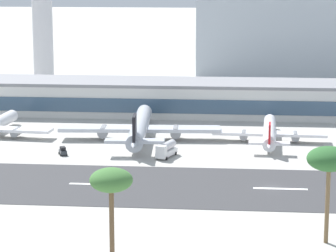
% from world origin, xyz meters
% --- Properties ---
extents(ground_plane, '(1400.00, 1400.00, 0.00)m').
position_xyz_m(ground_plane, '(0.00, 0.00, 0.00)').
color(ground_plane, '#B2AFA8').
extents(runway_strip, '(800.00, 33.75, 0.08)m').
position_xyz_m(runway_strip, '(0.00, -1.05, 0.04)').
color(runway_strip, '#38383A').
rests_on(runway_strip, ground_plane).
extents(runway_centreline_dash_3, '(12.00, 1.20, 0.01)m').
position_xyz_m(runway_centreline_dash_3, '(-39.53, -1.05, 0.09)').
color(runway_centreline_dash_3, white).
rests_on(runway_centreline_dash_3, runway_strip).
extents(runway_centreline_dash_4, '(12.00, 1.20, 0.01)m').
position_xyz_m(runway_centreline_dash_4, '(1.92, -1.05, 0.09)').
color(runway_centreline_dash_4, white).
rests_on(runway_centreline_dash_4, runway_strip).
extents(terminal_building, '(157.25, 22.26, 10.99)m').
position_xyz_m(terminal_building, '(-17.27, 86.29, 5.50)').
color(terminal_building, silver).
rests_on(terminal_building, ground_plane).
extents(control_tower, '(14.52, 14.52, 51.20)m').
position_xyz_m(control_tower, '(-84.52, 135.38, 30.05)').
color(control_tower, silver).
rests_on(control_tower, ground_plane).
extents(distant_hotel_block, '(96.78, 37.32, 49.75)m').
position_xyz_m(distant_hotel_block, '(21.64, 189.49, 24.88)').
color(distant_hotel_block, '#A8B2BC').
rests_on(distant_hotel_block, ground_plane).
extents(airliner_black_tail_gate_1, '(45.76, 51.55, 10.76)m').
position_xyz_m(airliner_black_tail_gate_1, '(-35.41, 45.59, 3.42)').
color(airliner_black_tail_gate_1, silver).
rests_on(airliner_black_tail_gate_1, ground_plane).
extents(airliner_red_tail_gate_2, '(31.82, 39.64, 8.27)m').
position_xyz_m(airliner_red_tail_gate_2, '(0.94, 46.10, 2.64)').
color(airliner_red_tail_gate_2, white).
rests_on(airliner_red_tail_gate_2, ground_plane).
extents(service_baggage_tug_0, '(2.86, 3.57, 2.20)m').
position_xyz_m(service_baggage_tug_0, '(-53.04, 26.19, 1.05)').
color(service_baggage_tug_0, '#2D3338').
rests_on(service_baggage_tug_0, ground_plane).
extents(service_fuel_truck_1, '(5.15, 8.89, 3.95)m').
position_xyz_m(service_fuel_truck_1, '(-25.97, 26.27, 2.03)').
color(service_fuel_truck_1, white).
rests_on(service_fuel_truck_1, ground_plane).
extents(palm_tree_0, '(7.90, 7.90, 17.65)m').
position_xyz_m(palm_tree_0, '(8.46, -35.42, 15.22)').
color(palm_tree_0, brown).
rests_on(palm_tree_0, ground_plane).
extents(palm_tree_2, '(6.86, 6.86, 17.72)m').
position_xyz_m(palm_tree_2, '(-27.25, -54.06, 15.42)').
color(palm_tree_2, brown).
rests_on(palm_tree_2, ground_plane).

